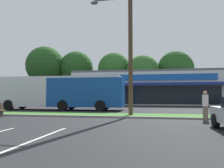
% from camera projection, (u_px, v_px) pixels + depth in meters
% --- Properties ---
extents(grass_median, '(56.00, 2.20, 0.12)m').
position_uv_depth(grass_median, '(91.00, 115.00, 15.53)').
color(grass_median, '#427A2D').
rests_on(grass_median, ground_plane).
extents(curb_lip, '(56.00, 0.24, 0.12)m').
position_uv_depth(curb_lip, '(86.00, 116.00, 14.33)').
color(curb_lip, gray).
rests_on(curb_lip, ground_plane).
extents(parking_stripe_2, '(0.12, 4.80, 0.01)m').
position_uv_depth(parking_stripe_2, '(37.00, 139.00, 7.30)').
color(parking_stripe_2, silver).
rests_on(parking_stripe_2, ground_plane).
extents(storefront_building, '(22.98, 11.50, 5.11)m').
position_uv_depth(storefront_building, '(149.00, 88.00, 35.69)').
color(storefront_building, silver).
rests_on(storefront_building, ground_plane).
extents(tree_far_left, '(8.38, 8.38, 12.16)m').
position_uv_depth(tree_far_left, '(45.00, 66.00, 48.25)').
color(tree_far_left, '#473323').
rests_on(tree_far_left, ground_plane).
extents(tree_left, '(7.35, 7.35, 11.13)m').
position_uv_depth(tree_left, '(76.00, 68.00, 48.46)').
color(tree_left, '#473323').
rests_on(tree_left, ground_plane).
extents(tree_mid_left, '(6.88, 6.88, 10.41)m').
position_uv_depth(tree_mid_left, '(114.00, 69.00, 46.18)').
color(tree_mid_left, '#473323').
rests_on(tree_mid_left, ground_plane).
extents(tree_mid, '(6.69, 6.69, 9.40)m').
position_uv_depth(tree_mid, '(143.00, 72.00, 43.49)').
color(tree_mid, '#473323').
rests_on(tree_mid, ground_plane).
extents(tree_mid_right, '(7.13, 7.13, 10.25)m').
position_uv_depth(tree_mid_right, '(176.00, 69.00, 43.62)').
color(tree_mid_right, '#473323').
rests_on(tree_mid_right, ground_plane).
extents(utility_pole, '(3.03, 2.40, 11.48)m').
position_uv_depth(utility_pole, '(129.00, 29.00, 15.19)').
color(utility_pole, '#4C3826').
rests_on(utility_pole, ground_plane).
extents(city_bus, '(13.03, 2.84, 3.25)m').
position_uv_depth(city_bus, '(58.00, 92.00, 21.50)').
color(city_bus, '#144793').
rests_on(city_bus, ground_plane).
extents(car_1, '(4.48, 1.94, 1.61)m').
position_uv_depth(car_1, '(83.00, 100.00, 28.39)').
color(car_1, navy).
rests_on(car_1, ground_plane).
extents(car_4, '(4.29, 1.94, 1.49)m').
position_uv_depth(car_4, '(7.00, 100.00, 28.49)').
color(car_4, black).
rests_on(car_4, ground_plane).
extents(pedestrian_near_bench, '(0.34, 0.34, 1.71)m').
position_uv_depth(pedestrian_near_bench, '(205.00, 105.00, 12.66)').
color(pedestrian_near_bench, '#726651').
rests_on(pedestrian_near_bench, ground_plane).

